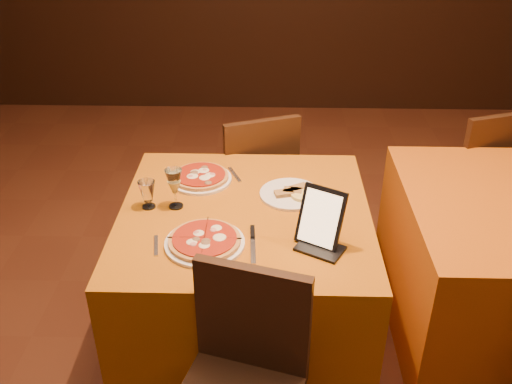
{
  "coord_description": "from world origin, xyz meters",
  "views": [
    {
      "loc": [
        0.06,
        -1.63,
        2.1
      ],
      "look_at": [
        0.01,
        0.45,
        0.86
      ],
      "focal_mm": 40.0,
      "sensor_mm": 36.0,
      "label": 1
    }
  ],
  "objects_px": {
    "chair_main_far": "(251,180)",
    "tablet": "(321,217)",
    "chair_side_far": "(467,174)",
    "wine_glass": "(175,188)",
    "pizza_far": "(201,178)",
    "water_glass": "(147,194)",
    "pizza_near": "(205,242)",
    "side_table": "(512,267)",
    "main_table": "(246,278)"
  },
  "relations": [
    {
      "from": "chair_main_far",
      "to": "water_glass",
      "type": "distance_m",
      "value": 0.96
    },
    {
      "from": "water_glass",
      "to": "pizza_far",
      "type": "bearing_deg",
      "value": 50.33
    },
    {
      "from": "chair_main_far",
      "to": "water_glass",
      "type": "bearing_deg",
      "value": 40.97
    },
    {
      "from": "tablet",
      "to": "chair_side_far",
      "type": "bearing_deg",
      "value": 78.5
    },
    {
      "from": "chair_side_far",
      "to": "pizza_near",
      "type": "height_order",
      "value": "chair_side_far"
    },
    {
      "from": "chair_side_far",
      "to": "chair_main_far",
      "type": "bearing_deg",
      "value": -14.12
    },
    {
      "from": "pizza_near",
      "to": "wine_glass",
      "type": "xyz_separation_m",
      "value": [
        -0.16,
        0.28,
        0.08
      ]
    },
    {
      "from": "pizza_near",
      "to": "chair_main_far",
      "type": "bearing_deg",
      "value": 81.95
    },
    {
      "from": "main_table",
      "to": "side_table",
      "type": "bearing_deg",
      "value": 5.06
    },
    {
      "from": "pizza_far",
      "to": "water_glass",
      "type": "xyz_separation_m",
      "value": [
        -0.2,
        -0.25,
        0.05
      ]
    },
    {
      "from": "main_table",
      "to": "pizza_far",
      "type": "distance_m",
      "value": 0.52
    },
    {
      "from": "chair_main_far",
      "to": "water_glass",
      "type": "relative_size",
      "value": 7.0
    },
    {
      "from": "wine_glass",
      "to": "tablet",
      "type": "bearing_deg",
      "value": -22.38
    },
    {
      "from": "main_table",
      "to": "chair_side_far",
      "type": "xyz_separation_m",
      "value": [
        1.29,
        0.91,
        0.08
      ]
    },
    {
      "from": "pizza_near",
      "to": "water_glass",
      "type": "distance_m",
      "value": 0.39
    },
    {
      "from": "water_glass",
      "to": "wine_glass",
      "type": "bearing_deg",
      "value": 3.05
    },
    {
      "from": "tablet",
      "to": "side_table",
      "type": "bearing_deg",
      "value": 48.42
    },
    {
      "from": "side_table",
      "to": "pizza_near",
      "type": "relative_size",
      "value": 3.41
    },
    {
      "from": "chair_main_far",
      "to": "main_table",
      "type": "bearing_deg",
      "value": 69.64
    },
    {
      "from": "side_table",
      "to": "tablet",
      "type": "height_order",
      "value": "tablet"
    },
    {
      "from": "chair_side_far",
      "to": "pizza_far",
      "type": "bearing_deg",
      "value": 4.15
    },
    {
      "from": "side_table",
      "to": "tablet",
      "type": "distance_m",
      "value": 1.15
    },
    {
      "from": "pizza_far",
      "to": "tablet",
      "type": "relative_size",
      "value": 1.22
    },
    {
      "from": "pizza_near",
      "to": "pizza_far",
      "type": "distance_m",
      "value": 0.53
    },
    {
      "from": "pizza_far",
      "to": "main_table",
      "type": "bearing_deg",
      "value": -50.11
    },
    {
      "from": "chair_main_far",
      "to": "tablet",
      "type": "xyz_separation_m",
      "value": [
        0.31,
        -1.03,
        0.41
      ]
    },
    {
      "from": "pizza_near",
      "to": "tablet",
      "type": "height_order",
      "value": "tablet"
    },
    {
      "from": "side_table",
      "to": "water_glass",
      "type": "height_order",
      "value": "water_glass"
    },
    {
      "from": "main_table",
      "to": "wine_glass",
      "type": "distance_m",
      "value": 0.56
    },
    {
      "from": "main_table",
      "to": "pizza_near",
      "type": "bearing_deg",
      "value": -120.47
    },
    {
      "from": "chair_side_far",
      "to": "tablet",
      "type": "relative_size",
      "value": 3.73
    },
    {
      "from": "wine_glass",
      "to": "water_glass",
      "type": "distance_m",
      "value": 0.12
    },
    {
      "from": "water_glass",
      "to": "tablet",
      "type": "height_order",
      "value": "tablet"
    },
    {
      "from": "chair_side_far",
      "to": "side_table",
      "type": "bearing_deg",
      "value": 71.16
    },
    {
      "from": "chair_side_far",
      "to": "pizza_near",
      "type": "relative_size",
      "value": 2.82
    },
    {
      "from": "main_table",
      "to": "water_glass",
      "type": "height_order",
      "value": "water_glass"
    },
    {
      "from": "water_glass",
      "to": "pizza_near",
      "type": "bearing_deg",
      "value": -44.79
    },
    {
      "from": "chair_main_far",
      "to": "pizza_far",
      "type": "height_order",
      "value": "chair_main_far"
    },
    {
      "from": "side_table",
      "to": "tablet",
      "type": "relative_size",
      "value": 4.51
    },
    {
      "from": "side_table",
      "to": "wine_glass",
      "type": "relative_size",
      "value": 5.79
    },
    {
      "from": "side_table",
      "to": "water_glass",
      "type": "bearing_deg",
      "value": -176.92
    },
    {
      "from": "side_table",
      "to": "chair_main_far",
      "type": "distance_m",
      "value": 1.46
    },
    {
      "from": "wine_glass",
      "to": "chair_side_far",
      "type": "bearing_deg",
      "value": 28.91
    },
    {
      "from": "chair_main_far",
      "to": "tablet",
      "type": "bearing_deg",
      "value": 86.42
    },
    {
      "from": "side_table",
      "to": "wine_glass",
      "type": "height_order",
      "value": "wine_glass"
    },
    {
      "from": "main_table",
      "to": "chair_main_far",
      "type": "distance_m",
      "value": 0.81
    },
    {
      "from": "pizza_far",
      "to": "wine_glass",
      "type": "distance_m",
      "value": 0.27
    },
    {
      "from": "main_table",
      "to": "side_table",
      "type": "relative_size",
      "value": 1.0
    },
    {
      "from": "pizza_far",
      "to": "wine_glass",
      "type": "relative_size",
      "value": 1.57
    },
    {
      "from": "chair_side_far",
      "to": "wine_glass",
      "type": "relative_size",
      "value": 4.79
    }
  ]
}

